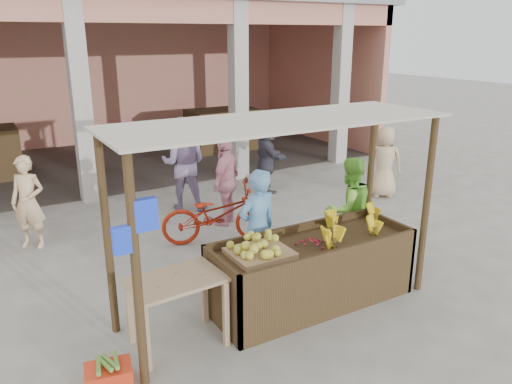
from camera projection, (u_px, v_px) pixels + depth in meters
ground at (278, 312)px, 6.19m from camera, size 60.00×60.00×0.00m
market_building at (93, 58)px, 12.75m from camera, size 14.40×6.40×4.20m
fruit_stall at (312, 273)px, 6.31m from camera, size 2.60×0.95×0.80m
stall_awning at (276, 156)px, 5.64m from camera, size 4.09×1.35×2.39m
banana_heap at (351, 226)px, 6.49m from camera, size 1.19×0.65×0.22m
melon_tray at (260, 248)px, 5.86m from camera, size 0.71×0.61×0.19m
berry_heap at (310, 242)px, 6.08m from camera, size 0.42×0.34×0.13m
side_table at (177, 290)px, 5.36m from camera, size 1.04×0.73×0.80m
papaya_pile at (176, 271)px, 5.29m from camera, size 0.64×0.37×0.18m
red_crate at (109, 377)px, 4.84m from camera, size 0.49×0.39×0.23m
plantain_bundle at (107, 364)px, 4.79m from camera, size 0.37×0.26×0.07m
produce_sacks at (252, 170)px, 11.54m from camera, size 0.74×0.46×0.56m
vendor_blue at (258, 225)px, 6.61m from camera, size 0.72×0.57×1.75m
vendor_green at (349, 207)px, 7.39m from camera, size 0.85×0.55×1.68m
motorcycle at (217, 214)px, 8.13m from camera, size 1.23×2.01×0.99m
shopper_b at (226, 178)px, 8.84m from camera, size 1.11×1.05×1.71m
shopper_c at (385, 158)px, 10.37m from camera, size 0.95×0.88×1.65m
shopper_d at (267, 153)px, 10.74m from camera, size 1.05×1.70×1.71m
shopper_e at (28, 200)px, 7.88m from camera, size 0.73×0.70×1.56m
shopper_f at (184, 159)px, 9.58m from camera, size 1.12×1.00×1.99m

